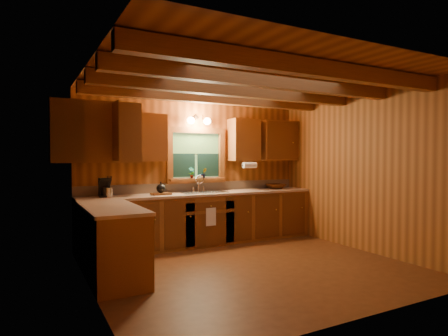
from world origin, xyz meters
TOP-DOWN VIEW (x-y plane):
  - room at (0.00, 0.00)m, footprint 4.20×4.20m
  - ceiling_beams at (0.00, 0.00)m, footprint 4.20×2.54m
  - base_cabinets at (-0.49, 1.28)m, footprint 4.20×2.22m
  - countertop at (-0.48, 1.29)m, footprint 4.20×2.24m
  - backsplash at (0.00, 1.89)m, footprint 4.20×0.02m
  - dishwasher_panel at (-1.47, 0.68)m, footprint 0.02×0.60m
  - upper_cabinets at (-0.56, 1.42)m, footprint 4.19×1.77m
  - window at (0.00, 1.87)m, footprint 1.12×0.08m
  - window_sill at (0.00, 1.82)m, footprint 1.06×0.14m
  - wall_sconce at (0.00, 1.75)m, footprint 0.45×0.21m
  - paper_towel_roll at (0.92, 1.53)m, footprint 0.27×0.11m
  - dish_towel at (0.00, 1.26)m, footprint 0.18×0.01m
  - sink at (0.00, 1.60)m, footprint 0.82×0.48m
  - coffee_maker at (-1.65, 1.67)m, footprint 0.17×0.21m
  - utensil_crock at (-1.60, 1.58)m, footprint 0.12×0.12m
  - cutting_board at (-0.76, 1.58)m, footprint 0.31×0.23m
  - teakettle at (-0.76, 1.58)m, footprint 0.15×0.15m
  - wicker_basket at (1.59, 1.63)m, footprint 0.48×0.48m
  - potted_plant_left at (-0.12, 1.80)m, footprint 0.11×0.08m
  - potted_plant_right at (0.11, 1.78)m, footprint 0.11×0.09m

SIDE VIEW (x-z plane):
  - base_cabinets at x=-0.49m, z-range 0.00..0.86m
  - dishwasher_panel at x=-1.47m, z-range 0.03..0.83m
  - dish_towel at x=0.00m, z-range 0.37..0.67m
  - sink at x=0.00m, z-range 0.64..1.07m
  - countertop at x=-0.48m, z-range 0.86..0.90m
  - cutting_board at x=-0.76m, z-range 0.90..0.93m
  - wicker_basket at x=1.59m, z-range 0.90..1.00m
  - backsplash at x=0.00m, z-range 0.90..1.06m
  - utensil_crock at x=-1.60m, z-range 0.82..1.15m
  - teakettle at x=-0.76m, z-range 0.91..1.10m
  - coffee_maker at x=-1.65m, z-range 0.90..1.19m
  - window_sill at x=0.00m, z-range 1.10..1.14m
  - potted_plant_right at x=0.11m, z-range 1.14..1.32m
  - potted_plant_left at x=-0.12m, z-range 1.14..1.34m
  - room at x=0.00m, z-range -0.80..3.40m
  - paper_towel_roll at x=0.92m, z-range 1.31..1.42m
  - window at x=0.00m, z-range 1.03..2.03m
  - upper_cabinets at x=-0.56m, z-range 1.45..2.23m
  - wall_sconce at x=0.00m, z-range 2.08..2.25m
  - ceiling_beams at x=0.00m, z-range 2.40..2.58m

